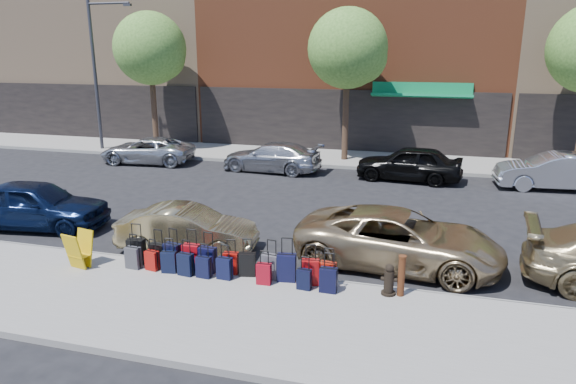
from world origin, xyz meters
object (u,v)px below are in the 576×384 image
(car_near_2, at_px, (399,239))
(car_far_3, at_px, (555,171))
(tree_center, at_px, (350,51))
(car_far_0, at_px, (147,150))
(display_rack, at_px, (79,250))
(fire_hydrant, at_px, (389,280))
(streetlight, at_px, (97,65))
(car_near_1, at_px, (187,229))
(car_far_1, at_px, (272,157))
(car_near_0, at_px, (35,205))
(suitcase_front_5, at_px, (231,263))
(tree_left, at_px, (152,51))
(bollard, at_px, (401,275))
(car_far_2, at_px, (409,163))

(car_near_2, distance_m, car_far_3, 10.93)
(tree_center, relative_size, car_far_3, 1.61)
(car_far_0, bearing_deg, display_rack, 17.82)
(car_far_3, bearing_deg, fire_hydrant, -31.04)
(streetlight, bearing_deg, car_near_1, -47.88)
(tree_center, height_order, car_near_1, tree_center)
(car_far_1, bearing_deg, fire_hydrant, 33.58)
(car_far_1, relative_size, car_far_3, 1.03)
(car_near_0, bearing_deg, suitcase_front_5, -111.99)
(car_near_0, height_order, car_far_3, car_near_0)
(tree_left, height_order, car_far_1, tree_left)
(bollard, relative_size, display_rack, 1.02)
(bollard, bearing_deg, streetlight, 141.11)
(car_near_1, bearing_deg, car_near_2, -91.12)
(tree_left, relative_size, car_far_0, 1.58)
(display_rack, bearing_deg, car_near_0, 155.21)
(suitcase_front_5, height_order, fire_hydrant, suitcase_front_5)
(fire_hydrant, bearing_deg, streetlight, 139.67)
(tree_left, bearing_deg, car_near_2, -41.74)
(tree_center, bearing_deg, display_rack, -106.49)
(car_near_0, bearing_deg, car_far_0, 2.12)
(suitcase_front_5, xyz_separation_m, bollard, (4.10, -0.09, 0.22))
(car_near_1, bearing_deg, tree_center, -17.16)
(suitcase_front_5, relative_size, car_near_2, 0.16)
(tree_left, xyz_separation_m, tree_center, (10.50, 0.00, 0.00))
(streetlight, bearing_deg, car_far_0, -28.65)
(car_far_0, bearing_deg, tree_left, -166.78)
(car_near_0, distance_m, car_far_3, 19.28)
(bollard, xyz_separation_m, car_far_3, (5.36, 11.46, 0.10))
(streetlight, height_order, car_far_3, streetlight)
(car_far_2, bearing_deg, tree_center, -128.32)
(streetlight, height_order, car_far_2, streetlight)
(streetlight, bearing_deg, suitcase_front_5, -46.58)
(tree_center, xyz_separation_m, bollard, (3.49, -14.36, -4.77))
(car_far_0, height_order, car_far_3, car_far_3)
(car_near_0, bearing_deg, tree_center, -40.21)
(bollard, xyz_separation_m, car_far_1, (-6.57, 11.48, 0.03))
(suitcase_front_5, height_order, car_far_1, car_far_1)
(suitcase_front_5, relative_size, fire_hydrant, 1.20)
(tree_center, height_order, car_near_2, tree_center)
(tree_center, xyz_separation_m, car_near_2, (3.30, -12.32, -4.68))
(car_far_2, bearing_deg, fire_hydrant, 5.76)
(streetlight, distance_m, car_near_0, 13.48)
(streetlight, xyz_separation_m, display_rack, (9.02, -14.23, -4.05))
(streetlight, relative_size, car_far_0, 1.74)
(car_far_0, xyz_separation_m, car_far_3, (18.42, -0.08, 0.10))
(streetlight, relative_size, suitcase_front_5, 9.16)
(car_far_1, height_order, car_far_2, car_far_2)
(fire_hydrant, bearing_deg, car_far_3, 62.86)
(car_far_1, xyz_separation_m, car_far_2, (6.21, -0.10, 0.09))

